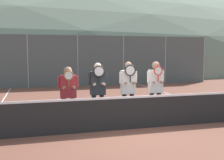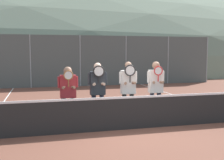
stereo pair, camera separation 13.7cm
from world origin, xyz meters
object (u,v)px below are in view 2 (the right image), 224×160
object	(u,v)px
player_rightmost	(156,86)
car_left_of_center	(76,69)
player_center_right	(128,87)
car_center	(143,68)
player_leftmost	(68,91)
player_center_left	(98,88)

from	to	relation	value
player_rightmost	car_left_of_center	size ratio (longest dim) A/B	0.43
player_center_right	player_rightmost	size ratio (longest dim) A/B	1.00
car_center	player_leftmost	bearing A→B (deg)	-119.96
car_left_of_center	player_center_left	bearing A→B (deg)	-94.02
player_center_right	player_leftmost	bearing A→B (deg)	176.94
player_leftmost	player_center_left	world-z (taller)	player_center_left
player_center_left	car_center	bearing A→B (deg)	63.28
player_rightmost	car_left_of_center	xyz separation A→B (m)	(-0.98, 11.33, -0.16)
player_leftmost	player_center_left	distance (m)	0.86
player_center_right	player_rightmost	bearing A→B (deg)	1.44
player_rightmost	car_center	distance (m)	12.34
player_rightmost	car_left_of_center	bearing A→B (deg)	94.94
player_rightmost	car_center	xyz separation A→B (m)	(4.05, 11.65, -0.18)
player_center_right	player_rightmost	xyz separation A→B (m)	(0.88, 0.02, 0.01)
player_center_right	player_rightmost	distance (m)	0.88
player_center_left	car_left_of_center	xyz separation A→B (m)	(0.79, 11.23, -0.15)
car_left_of_center	car_center	bearing A→B (deg)	3.72
car_left_of_center	player_leftmost	bearing A→B (deg)	-98.32
player_center_left	player_rightmost	xyz separation A→B (m)	(1.77, -0.09, 0.01)
player_center_right	car_center	world-z (taller)	player_center_right
player_rightmost	car_left_of_center	distance (m)	11.37
car_center	player_center_right	bearing A→B (deg)	-112.89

